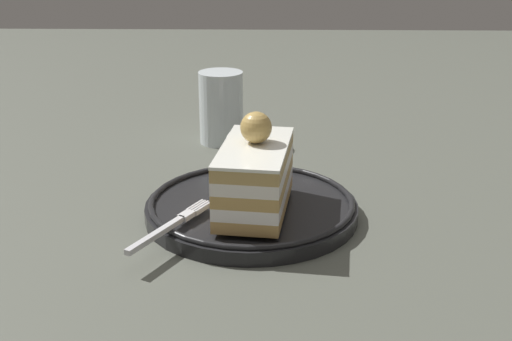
{
  "coord_description": "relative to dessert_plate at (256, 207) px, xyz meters",
  "views": [
    {
      "loc": [
        -0.61,
        0.0,
        0.28
      ],
      "look_at": [
        -0.01,
        0.02,
        0.05
      ],
      "focal_mm": 46.16,
      "sensor_mm": 36.0,
      "label": 1
    }
  ],
  "objects": [
    {
      "name": "dessert_plate",
      "position": [
        0.0,
        0.0,
        0.0
      ],
      "size": [
        0.21,
        0.21,
        0.02
      ],
      "color": "black",
      "rests_on": "ground_plane"
    },
    {
      "name": "whipped_cream_dollop",
      "position": [
        0.08,
        0.01,
        0.03
      ],
      "size": [
        0.04,
        0.04,
        0.05
      ],
      "primitive_type": "ellipsoid",
      "color": "white",
      "rests_on": "dessert_plate"
    },
    {
      "name": "ground_plane",
      "position": [
        0.01,
        -0.02,
        -0.01
      ],
      "size": [
        2.4,
        2.4,
        0.0
      ],
      "primitive_type": "plane",
      "color": "#52554B"
    },
    {
      "name": "drink_glass_near",
      "position": [
        0.24,
        0.05,
        0.03
      ],
      "size": [
        0.06,
        0.06,
        0.1
      ],
      "color": "silver",
      "rests_on": "ground_plane"
    },
    {
      "name": "fork",
      "position": [
        -0.07,
        0.07,
        0.01
      ],
      "size": [
        0.11,
        0.06,
        0.0
      ],
      "color": "silver",
      "rests_on": "dessert_plate"
    },
    {
      "name": "cake_slice",
      "position": [
        -0.02,
        -0.0,
        0.04
      ],
      "size": [
        0.13,
        0.08,
        0.09
      ],
      "color": "tan",
      "rests_on": "dessert_plate"
    }
  ]
}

